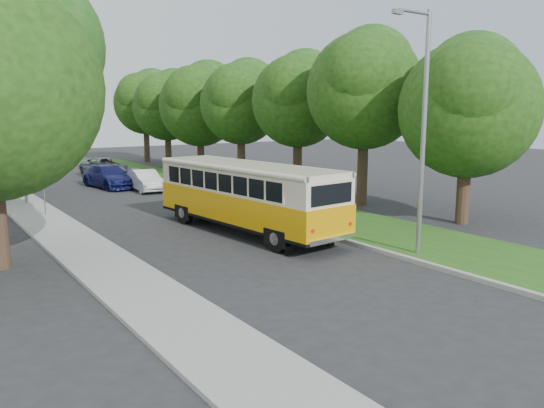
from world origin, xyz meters
TOP-DOWN VIEW (x-y plane):
  - ground at (0.00, 0.00)m, footprint 120.00×120.00m
  - curb at (3.60, 5.00)m, footprint 0.20×70.00m
  - grass_verge at (5.95, 5.00)m, footprint 4.50×70.00m
  - sidewalk at (-4.80, 5.00)m, footprint 2.20×70.00m
  - treeline at (3.15, 17.99)m, footprint 24.27×41.91m
  - lamppost_near at (4.21, -2.50)m, footprint 1.71×0.16m
  - lamppost_far at (-4.70, 16.00)m, footprint 1.71×0.16m
  - warning_sign at (-4.50, 11.98)m, footprint 0.56×0.10m
  - vintage_bus at (1.48, 3.89)m, footprint 3.30×9.78m
  - car_silver at (3.00, 12.02)m, footprint 2.56×4.02m
  - car_white at (2.48, 17.34)m, footprint 1.66×4.05m
  - car_blue at (1.13, 20.07)m, footprint 2.68×5.20m
  - car_grey at (2.73, 25.87)m, footprint 2.80×5.44m

SIDE VIEW (x-z plane):
  - ground at x=0.00m, z-range 0.00..0.00m
  - sidewalk at x=-4.80m, z-range 0.00..0.12m
  - grass_verge at x=5.95m, z-range 0.00..0.13m
  - curb at x=3.60m, z-range 0.00..0.15m
  - car_silver at x=3.00m, z-range 0.00..1.28m
  - car_white at x=2.48m, z-range 0.00..1.30m
  - car_blue at x=1.13m, z-range 0.00..1.44m
  - car_grey at x=2.73m, z-range 0.00..1.47m
  - vintage_bus at x=1.48m, z-range 0.00..2.85m
  - warning_sign at x=-4.50m, z-range 0.46..2.96m
  - lamppost_far at x=-4.70m, z-range 0.37..7.87m
  - lamppost_near at x=4.21m, z-range 0.37..8.37m
  - treeline at x=3.15m, z-range 1.20..10.66m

